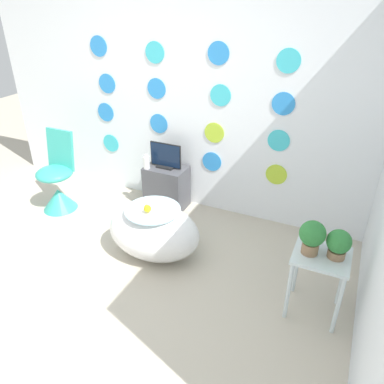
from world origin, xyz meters
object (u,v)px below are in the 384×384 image
object	(u,v)px
bathtub	(154,231)
tv	(166,157)
chair	(58,186)
potted_plant_left	(312,236)
potted_plant_right	(339,243)
vase	(146,162)

from	to	relation	value
bathtub	tv	size ratio (longest dim) A/B	2.42
bathtub	chair	xyz separation A→B (m)	(-1.42, 0.29, 0.03)
bathtub	potted_plant_left	xyz separation A→B (m)	(1.40, -0.13, 0.44)
bathtub	potted_plant_right	xyz separation A→B (m)	(1.58, -0.10, 0.41)
bathtub	vase	xyz separation A→B (m)	(-0.50, 0.73, 0.31)
bathtub	vase	size ratio (longest dim) A/B	5.46
chair	vase	bearing A→B (deg)	25.69
tv	potted_plant_right	size ratio (longest dim) A/B	1.65
vase	potted_plant_left	size ratio (longest dim) A/B	0.62
tv	potted_plant_left	bearing A→B (deg)	-29.55
potted_plant_left	potted_plant_right	bearing A→B (deg)	9.27
chair	tv	bearing A→B (deg)	26.85
tv	bathtub	bearing A→B (deg)	-69.41
bathtub	potted_plant_left	size ratio (longest dim) A/B	3.37
bathtub	chair	distance (m)	1.45
bathtub	potted_plant_left	bearing A→B (deg)	-5.15
chair	potted_plant_left	bearing A→B (deg)	-8.39
potted_plant_left	potted_plant_right	xyz separation A→B (m)	(0.18, 0.03, -0.03)
tv	vase	bearing A→B (deg)	-147.57
chair	vase	size ratio (longest dim) A/B	5.51
potted_plant_right	tv	bearing A→B (deg)	153.58
tv	potted_plant_right	world-z (taller)	tv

